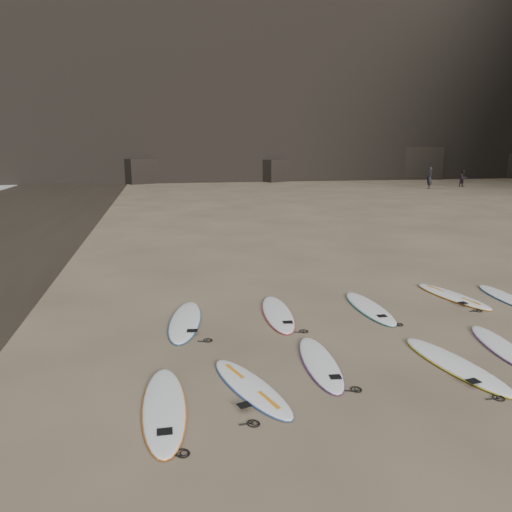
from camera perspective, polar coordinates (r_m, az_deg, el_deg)
The scene contains 13 objects.
ground at distance 9.83m, azimuth 12.97°, elevation -11.75°, with size 240.00×240.00×0.00m, color #897559.
surfboard_0 at distance 8.17m, azimuth -10.46°, elevation -16.59°, with size 0.65×2.69×0.10m, color white.
surfboard_1 at distance 8.64m, azimuth -0.59°, elevation -14.69°, with size 0.58×2.42×0.09m, color white.
surfboard_2 at distance 9.56m, azimuth 7.34°, elevation -11.96°, with size 0.59×2.46×0.09m, color white.
surfboard_3 at distance 10.10m, azimuth 21.83°, elevation -11.39°, with size 0.64×2.68×0.10m, color white.
surfboard_4 at distance 11.31m, azimuth 26.23°, elevation -9.24°, with size 0.56×2.32×0.08m, color white.
surfboard_5 at distance 11.65m, azimuth -8.10°, elevation -7.32°, with size 0.66×2.76×0.10m, color white.
surfboard_6 at distance 12.04m, azimuth 2.50°, elevation -6.53°, with size 0.64×2.68×0.10m, color white.
surfboard_7 at distance 12.74m, azimuth 12.85°, elevation -5.76°, with size 0.63×2.62×0.09m, color white.
surfboard_8 at distance 14.34m, azimuth 21.56°, elevation -4.25°, with size 0.61×2.54×0.09m, color white.
surfboard_9 at distance 14.85m, azimuth 26.56°, elevation -4.17°, with size 0.55×2.27×0.08m, color white.
person_a at distance 47.84m, azimuth 19.20°, elevation 8.42°, with size 0.70×0.46×1.91m, color black.
person_b at distance 51.26m, azimuth 22.61°, elevation 8.20°, with size 0.76×0.59×1.57m, color black.
Camera 1 is at (-3.75, -8.14, 4.03)m, focal length 35.00 mm.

